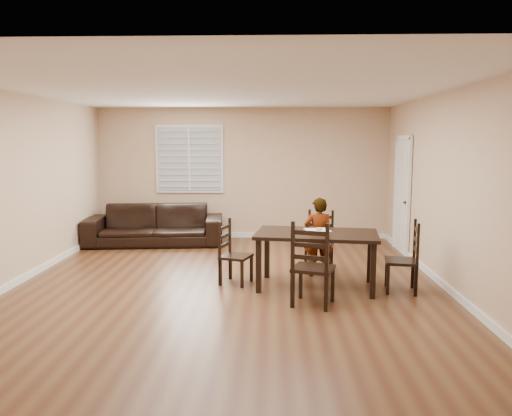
# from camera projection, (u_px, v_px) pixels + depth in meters

# --- Properties ---
(ground) EXTENTS (7.00, 7.00, 0.00)m
(ground) POSITION_uv_depth(u_px,v_px,m) (229.00, 285.00, 7.07)
(ground) COLOR #56371D
(ground) RESTS_ON ground
(room) EXTENTS (6.04, 7.04, 2.72)m
(room) POSITION_uv_depth(u_px,v_px,m) (231.00, 156.00, 7.00)
(room) COLOR #CBAD89
(room) RESTS_ON ground
(dining_table) EXTENTS (1.76, 1.14, 0.77)m
(dining_table) POSITION_uv_depth(u_px,v_px,m) (317.00, 239.00, 6.85)
(dining_table) COLOR black
(dining_table) RESTS_ON ground
(chair_near) EXTENTS (0.50, 0.47, 0.94)m
(chair_near) POSITION_uv_depth(u_px,v_px,m) (320.00, 242.00, 7.90)
(chair_near) COLOR black
(chair_near) RESTS_ON ground
(chair_far) EXTENTS (0.60, 0.58, 1.07)m
(chair_far) POSITION_uv_depth(u_px,v_px,m) (311.00, 269.00, 6.02)
(chair_far) COLOR black
(chair_far) RESTS_ON ground
(chair_left) EXTENTS (0.50, 0.51, 0.91)m
(chair_left) POSITION_uv_depth(u_px,v_px,m) (229.00, 254.00, 7.12)
(chair_left) COLOR black
(chair_left) RESTS_ON ground
(chair_right) EXTENTS (0.47, 0.50, 0.97)m
(chair_right) POSITION_uv_depth(u_px,v_px,m) (410.00, 260.00, 6.67)
(chair_right) COLOR black
(chair_right) RESTS_ON ground
(child) EXTENTS (0.44, 0.29, 1.19)m
(child) POSITION_uv_depth(u_px,v_px,m) (318.00, 237.00, 7.45)
(child) COLOR gray
(child) RESTS_ON ground
(napkin) EXTENTS (0.39, 0.39, 0.00)m
(napkin) POSITION_uv_depth(u_px,v_px,m) (317.00, 230.00, 7.02)
(napkin) COLOR beige
(napkin) RESTS_ON dining_table
(donut) EXTENTS (0.10, 0.10, 0.04)m
(donut) POSITION_uv_depth(u_px,v_px,m) (319.00, 229.00, 7.02)
(donut) COLOR gold
(donut) RESTS_ON napkin
(sofa) EXTENTS (2.73, 1.28, 0.77)m
(sofa) POSITION_uv_depth(u_px,v_px,m) (155.00, 225.00, 9.80)
(sofa) COLOR black
(sofa) RESTS_ON ground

